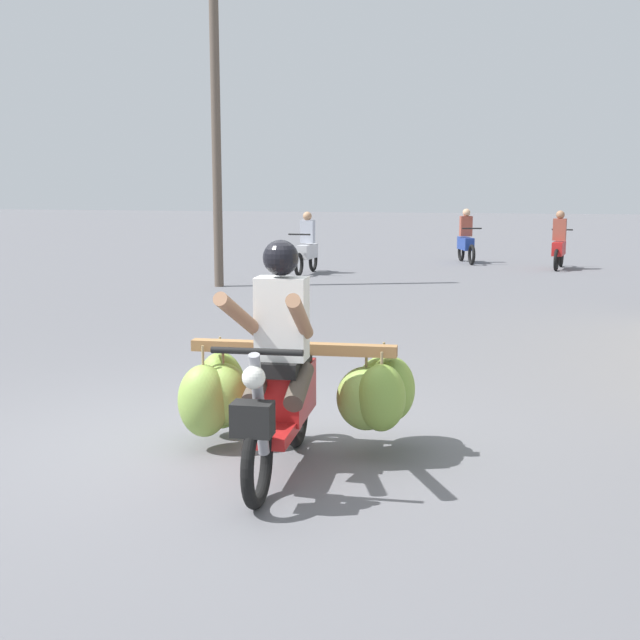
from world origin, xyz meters
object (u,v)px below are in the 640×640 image
utility_pole (216,124)px  motorbike_main_loaded (296,387)px  motorbike_distant_ahead_right (466,241)px  motorbike_distant_far_ahead (307,249)px  motorbike_distant_ahead_left (559,246)px

utility_pole → motorbike_main_loaded: bearing=-64.1°
motorbike_distant_ahead_right → motorbike_distant_far_ahead: size_ratio=0.96×
motorbike_distant_far_ahead → utility_pole: 3.94m
motorbike_distant_ahead_left → motorbike_distant_far_ahead: same height
motorbike_distant_ahead_left → utility_pole: utility_pole is taller
motorbike_main_loaded → motorbike_distant_far_ahead: 12.76m
motorbike_distant_ahead_left → motorbike_distant_ahead_right: bearing=154.4°
motorbike_main_loaded → motorbike_distant_ahead_left: (1.90, 14.87, 0.06)m
motorbike_distant_ahead_left → utility_pole: 8.85m
motorbike_distant_ahead_right → motorbike_main_loaded: bearing=-88.5°
motorbike_main_loaded → motorbike_distant_ahead_left: 14.99m
motorbike_main_loaded → utility_pole: (-4.58, 9.41, 2.63)m
motorbike_distant_ahead_right → utility_pole: 8.19m
motorbike_main_loaded → motorbike_distant_ahead_right: bearing=91.5°
motorbike_distant_far_ahead → motorbike_main_loaded: bearing=-73.6°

